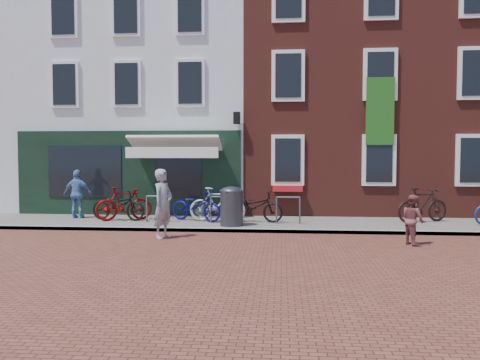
# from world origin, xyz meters

# --- Properties ---
(ground) EXTENTS (80.00, 80.00, 0.00)m
(ground) POSITION_xyz_m (0.00, 0.00, 0.00)
(ground) COLOR brown
(sidewalk) EXTENTS (24.00, 3.00, 0.10)m
(sidewalk) POSITION_xyz_m (1.00, 1.50, 0.05)
(sidewalk) COLOR slate
(sidewalk) RESTS_ON ground
(building_stucco) EXTENTS (8.00, 8.00, 9.00)m
(building_stucco) POSITION_xyz_m (-5.00, 7.00, 4.50)
(building_stucco) COLOR silver
(building_stucco) RESTS_ON ground
(building_brick_mid) EXTENTS (6.00, 8.00, 10.00)m
(building_brick_mid) POSITION_xyz_m (2.00, 7.00, 5.00)
(building_brick_mid) COLOR maroon
(building_brick_mid) RESTS_ON ground
(building_brick_right) EXTENTS (6.00, 8.00, 10.00)m
(building_brick_right) POSITION_xyz_m (8.00, 7.00, 5.00)
(building_brick_right) COLOR maroon
(building_brick_right) RESTS_ON ground
(litter_bin) EXTENTS (0.67, 0.67, 1.23)m
(litter_bin) POSITION_xyz_m (-1.16, 0.67, 0.74)
(litter_bin) COLOR #38383B
(litter_bin) RESTS_ON sidewalk
(woman) EXTENTS (0.65, 0.77, 1.81)m
(woman) POSITION_xyz_m (-2.78, -1.06, 0.91)
(woman) COLOR gray
(woman) RESTS_ON ground
(boy) EXTENTS (0.64, 0.72, 1.22)m
(boy) POSITION_xyz_m (3.48, -1.43, 0.61)
(boy) COLOR brown
(boy) RESTS_ON ground
(cafe_person) EXTENTS (0.94, 0.41, 1.59)m
(cafe_person) POSITION_xyz_m (-6.36, 1.92, 0.90)
(cafe_person) COLOR #5A84B5
(cafe_person) RESTS_ON sidewalk
(bicycle_0) EXTENTS (1.90, 0.94, 0.95)m
(bicycle_0) POSITION_xyz_m (-4.87, 1.54, 0.58)
(bicycle_0) COLOR black
(bicycle_0) RESTS_ON sidewalk
(bicycle_1) EXTENTS (1.80, 1.22, 1.06)m
(bicycle_1) POSITION_xyz_m (-4.67, 1.50, 0.63)
(bicycle_1) COLOR #660604
(bicycle_1) RESTS_ON sidewalk
(bicycle_2) EXTENTS (1.91, 1.35, 0.95)m
(bicycle_2) POSITION_xyz_m (-2.37, 1.56, 0.58)
(bicycle_2) COLOR #0F055C
(bicycle_2) RESTS_ON sidewalk
(bicycle_3) EXTENTS (1.79, 0.59, 1.06)m
(bicycle_3) POSITION_xyz_m (-1.69, 1.53, 0.63)
(bicycle_3) COLOR #B9BABC
(bicycle_3) RESTS_ON sidewalk
(bicycle_4) EXTENTS (1.90, 0.92, 0.95)m
(bicycle_4) POSITION_xyz_m (-0.55, 1.50, 0.58)
(bicycle_4) COLOR black
(bicycle_4) RESTS_ON sidewalk
(bicycle_5) EXTENTS (1.82, 1.11, 1.06)m
(bicycle_5) POSITION_xyz_m (4.63, 1.89, 0.63)
(bicycle_5) COLOR black
(bicycle_5) RESTS_ON sidewalk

